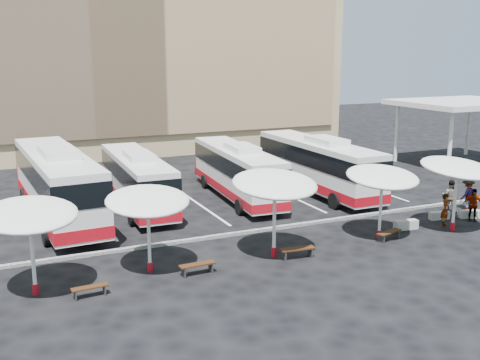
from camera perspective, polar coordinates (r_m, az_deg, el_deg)
name	(u,v)px	position (r m, az deg, el deg)	size (l,w,h in m)	color
ground	(247,237)	(28.04, 0.68, -5.81)	(120.00, 120.00, 0.00)	black
sandstone_building	(105,14)	(57.18, -13.54, 16.12)	(42.00, 18.25, 29.60)	tan
service_canopy	(463,105)	(49.23, 21.67, 7.13)	(10.00, 8.00, 5.20)	silver
curb_divider	(242,233)	(28.45, 0.25, -5.38)	(34.00, 0.25, 0.15)	black
bay_lines	(192,200)	(35.15, -4.87, -2.00)	(24.15, 12.00, 0.01)	white
bus_0	(57,182)	(32.10, -18.08, -0.16)	(3.55, 13.10, 4.12)	silver
bus_1	(137,178)	(33.52, -10.44, 0.16)	(2.75, 10.82, 3.41)	silver
bus_2	(237,170)	(35.08, -0.31, 1.02)	(3.19, 11.23, 3.52)	silver
bus_3	(317,164)	(36.85, 7.88, 1.67)	(2.79, 11.85, 3.76)	silver
sunshade_0	(29,215)	(22.03, -20.63, -3.33)	(3.95, 3.99, 3.69)	silver
sunshade_1	(148,201)	(23.15, -9.37, -2.12)	(3.62, 3.67, 3.59)	silver
sunshade_2	(275,184)	(24.53, 3.56, -0.42)	(3.87, 3.91, 3.94)	silver
sunshade_3	(382,177)	(27.89, 14.26, 0.29)	(3.80, 3.84, 3.64)	silver
sunshade_4	(458,168)	(30.27, 21.23, 1.11)	(4.51, 4.54, 3.85)	silver
wood_bench_0	(90,289)	(22.10, -15.02, -10.64)	(1.37, 0.44, 0.42)	black
wood_bench_1	(197,266)	(23.44, -4.36, -8.73)	(1.54, 0.47, 0.47)	black
wood_bench_2	(297,250)	(25.22, 5.85, -7.14)	(1.63, 0.58, 0.49)	black
wood_bench_3	(389,234)	(28.39, 14.91, -5.28)	(1.54, 0.77, 0.46)	black
conc_bench_0	(406,225)	(30.43, 16.51, -4.38)	(1.27, 0.42, 0.48)	gray
conc_bench_1	(439,215)	(32.81, 19.58, -3.41)	(1.14, 0.38, 0.43)	gray
conc_bench_2	(470,214)	(33.65, 22.31, -3.23)	(1.17, 0.39, 0.44)	gray
passenger_0	(445,210)	(31.42, 20.15, -2.89)	(0.64, 0.42, 1.76)	black
passenger_1	(451,196)	(34.22, 20.63, -1.56)	(0.93, 0.72, 1.91)	black
passenger_2	(473,205)	(32.96, 22.58, -2.34)	(1.06, 0.44, 1.81)	black
passenger_3	(467,194)	(35.05, 22.10, -1.35)	(1.23, 0.71, 1.91)	black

